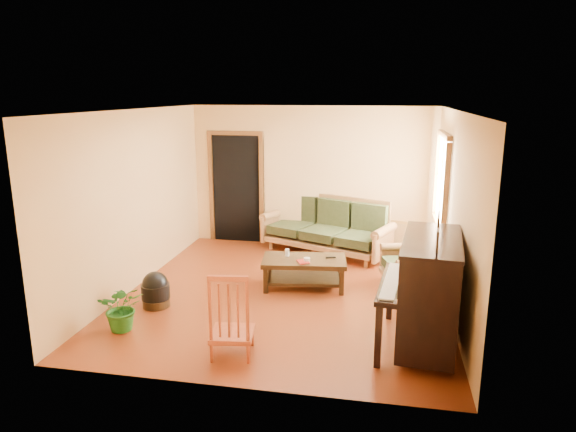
% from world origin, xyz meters
% --- Properties ---
extents(floor, '(5.00, 5.00, 0.00)m').
position_xyz_m(floor, '(0.00, 0.00, 0.00)').
color(floor, '#5C200C').
rests_on(floor, ground).
extents(doorway, '(1.08, 0.16, 2.05)m').
position_xyz_m(doorway, '(-1.45, 2.48, 1.02)').
color(doorway, black).
rests_on(doorway, floor).
extents(window, '(0.12, 1.36, 1.46)m').
position_xyz_m(window, '(2.21, 1.30, 1.50)').
color(window, white).
rests_on(window, right_wall).
extents(sofa, '(2.52, 1.78, 0.99)m').
position_xyz_m(sofa, '(0.34, 2.01, 0.50)').
color(sofa, brown).
rests_on(sofa, floor).
extents(coffee_table, '(1.30, 0.81, 0.45)m').
position_xyz_m(coffee_table, '(0.22, 0.28, 0.22)').
color(coffee_table, black).
rests_on(coffee_table, floor).
extents(armchair, '(1.01, 1.03, 0.84)m').
position_xyz_m(armchair, '(1.74, 0.58, 0.42)').
color(armchair, brown).
rests_on(armchair, floor).
extents(piano, '(1.00, 1.53, 1.28)m').
position_xyz_m(piano, '(1.88, -1.27, 0.64)').
color(piano, black).
rests_on(piano, floor).
extents(footstool, '(0.40, 0.40, 0.36)m').
position_xyz_m(footstool, '(-1.64, -0.80, 0.18)').
color(footstool, black).
rests_on(footstool, floor).
extents(red_chair, '(0.52, 0.56, 0.99)m').
position_xyz_m(red_chair, '(-0.25, -1.86, 0.49)').
color(red_chair, '#993B1B').
rests_on(red_chair, floor).
extents(leaning_frame, '(0.44, 0.25, 0.58)m').
position_xyz_m(leaning_frame, '(1.59, 2.40, 0.29)').
color(leaning_frame, '#C49141').
rests_on(leaning_frame, floor).
extents(ceramic_crock, '(0.24, 0.24, 0.28)m').
position_xyz_m(ceramic_crock, '(1.94, 2.26, 0.14)').
color(ceramic_crock, '#315395').
rests_on(ceramic_crock, floor).
extents(potted_plant, '(0.66, 0.62, 0.59)m').
position_xyz_m(potted_plant, '(-1.73, -1.53, 0.29)').
color(potted_plant, '#1E601B').
rests_on(potted_plant, floor).
extents(book, '(0.23, 0.25, 0.02)m').
position_xyz_m(book, '(0.16, 0.06, 0.45)').
color(book, maroon).
rests_on(book, coffee_table).
extents(candle, '(0.08, 0.08, 0.11)m').
position_xyz_m(candle, '(-0.05, 0.35, 0.50)').
color(candle, white).
rests_on(candle, coffee_table).
extents(glass_jar, '(0.10, 0.10, 0.06)m').
position_xyz_m(glass_jar, '(0.28, 0.14, 0.48)').
color(glass_jar, white).
rests_on(glass_jar, coffee_table).
extents(remote, '(0.15, 0.08, 0.01)m').
position_xyz_m(remote, '(0.60, 0.39, 0.45)').
color(remote, black).
rests_on(remote, coffee_table).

